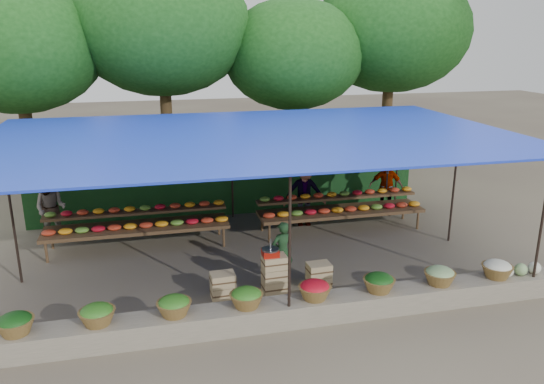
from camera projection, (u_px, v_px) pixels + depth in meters
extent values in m
plane|color=brown|center=(255.00, 259.00, 11.77)|extent=(60.00, 60.00, 0.00)
cube|color=#6B6655|center=(287.00, 312.00, 9.15)|extent=(10.60, 0.55, 0.40)
cylinder|color=black|center=(290.00, 251.00, 8.66)|extent=(0.05, 0.05, 2.80)
cylinder|color=black|center=(541.00, 227.00, 9.74)|extent=(0.05, 0.05, 2.80)
cylinder|color=black|center=(12.00, 217.00, 10.29)|extent=(0.05, 0.05, 2.80)
cylinder|color=black|center=(454.00, 185.00, 12.44)|extent=(0.05, 0.05, 2.80)
cylinder|color=black|center=(39.00, 179.00, 12.99)|extent=(0.05, 0.05, 2.80)
cylinder|color=black|center=(232.00, 167.00, 14.06)|extent=(0.05, 0.05, 2.80)
cylinder|color=black|center=(398.00, 158.00, 15.14)|extent=(0.05, 0.05, 2.80)
cube|color=#1A35CA|center=(253.00, 135.00, 10.96)|extent=(10.80, 6.60, 0.04)
cube|color=#1A35CA|center=(276.00, 166.00, 9.15)|extent=(10.80, 2.19, 0.26)
cube|color=#1A35CA|center=(237.00, 128.00, 12.87)|extent=(10.80, 2.19, 0.26)
cylinder|color=#939398|center=(242.00, 157.00, 12.49)|extent=(9.60, 0.01, 0.01)
ellipsoid|color=yellow|center=(39.00, 180.00, 11.56)|extent=(0.23, 0.17, 0.30)
ellipsoid|color=yellow|center=(66.00, 179.00, 11.69)|extent=(0.23, 0.17, 0.30)
ellipsoid|color=yellow|center=(93.00, 177.00, 11.82)|extent=(0.23, 0.17, 0.30)
ellipsoid|color=yellow|center=(119.00, 176.00, 11.94)|extent=(0.23, 0.17, 0.30)
ellipsoid|color=yellow|center=(145.00, 174.00, 12.07)|extent=(0.23, 0.17, 0.30)
ellipsoid|color=yellow|center=(170.00, 173.00, 12.19)|extent=(0.23, 0.17, 0.30)
ellipsoid|color=yellow|center=(194.00, 171.00, 12.32)|extent=(0.23, 0.17, 0.30)
ellipsoid|color=yellow|center=(218.00, 170.00, 12.44)|extent=(0.23, 0.17, 0.30)
ellipsoid|color=yellow|center=(242.00, 168.00, 12.57)|extent=(0.23, 0.17, 0.30)
ellipsoid|color=yellow|center=(265.00, 167.00, 12.70)|extent=(0.23, 0.17, 0.30)
ellipsoid|color=yellow|center=(288.00, 166.00, 12.82)|extent=(0.23, 0.17, 0.30)
ellipsoid|color=yellow|center=(310.00, 165.00, 12.95)|extent=(0.23, 0.17, 0.30)
ellipsoid|color=yellow|center=(332.00, 163.00, 13.07)|extent=(0.23, 0.17, 0.30)
ellipsoid|color=yellow|center=(353.00, 162.00, 13.20)|extent=(0.23, 0.17, 0.30)
ellipsoid|color=yellow|center=(374.00, 161.00, 13.32)|extent=(0.23, 0.17, 0.30)
ellipsoid|color=yellow|center=(394.00, 160.00, 13.45)|extent=(0.23, 0.17, 0.30)
ellipsoid|color=yellow|center=(415.00, 158.00, 13.57)|extent=(0.23, 0.17, 0.30)
ellipsoid|color=#154813|center=(14.00, 321.00, 8.07)|extent=(0.52, 0.52, 0.23)
ellipsoid|color=#33761F|center=(97.00, 312.00, 8.34)|extent=(0.52, 0.52, 0.23)
ellipsoid|color=#33761F|center=(174.00, 303.00, 8.60)|extent=(0.52, 0.52, 0.23)
ellipsoid|color=#33761F|center=(246.00, 295.00, 8.87)|extent=(0.52, 0.52, 0.23)
ellipsoid|color=red|center=(315.00, 287.00, 9.14)|extent=(0.52, 0.52, 0.23)
ellipsoid|color=#154813|center=(379.00, 280.00, 9.41)|extent=(0.52, 0.52, 0.23)
ellipsoid|color=#83AB6B|center=(440.00, 273.00, 9.68)|extent=(0.52, 0.52, 0.23)
ellipsoid|color=beige|center=(497.00, 267.00, 9.94)|extent=(0.52, 0.52, 0.23)
cube|color=#1A4A1B|center=(231.00, 171.00, 14.34)|extent=(10.60, 0.06, 2.50)
cylinder|color=#382714|center=(28.00, 135.00, 15.37)|extent=(0.36, 0.36, 3.97)
ellipsoid|color=#10380F|center=(16.00, 46.00, 14.65)|extent=(4.77, 4.77, 3.69)
cylinder|color=#382714|center=(167.00, 119.00, 16.56)|extent=(0.36, 0.36, 4.48)
ellipsoid|color=#10380F|center=(161.00, 25.00, 15.75)|extent=(5.39, 5.39, 4.17)
cylinder|color=#382714|center=(292.00, 128.00, 17.28)|extent=(0.36, 0.36, 3.71)
ellipsoid|color=#10380F|center=(293.00, 54.00, 16.61)|extent=(4.47, 4.47, 3.45)
cylinder|color=#382714|center=(387.00, 113.00, 18.35)|extent=(0.36, 0.36, 4.35)
ellipsoid|color=#10380F|center=(392.00, 31.00, 17.56)|extent=(5.24, 5.24, 4.05)
cube|color=#472D1C|center=(137.00, 228.00, 12.28)|extent=(4.20, 0.95, 0.08)
cube|color=#472D1C|center=(137.00, 212.00, 12.47)|extent=(4.20, 0.35, 0.06)
cylinder|color=#472D1C|center=(46.00, 252.00, 11.54)|extent=(0.06, 0.06, 0.50)
cylinder|color=#472D1C|center=(224.00, 237.00, 12.41)|extent=(0.06, 0.06, 0.50)
cylinder|color=#472D1C|center=(52.00, 239.00, 12.29)|extent=(0.06, 0.06, 0.50)
cylinder|color=#472D1C|center=(219.00, 225.00, 13.16)|extent=(0.06, 0.06, 0.50)
ellipsoid|color=red|center=(49.00, 233.00, 11.68)|extent=(0.31, 0.26, 0.13)
ellipsoid|color=#5B922D|center=(50.00, 215.00, 12.02)|extent=(0.26, 0.22, 0.12)
ellipsoid|color=orange|center=(65.00, 231.00, 11.76)|extent=(0.31, 0.26, 0.13)
ellipsoid|color=red|center=(67.00, 213.00, 12.10)|extent=(0.26, 0.22, 0.12)
ellipsoid|color=#5B922D|center=(82.00, 230.00, 11.84)|extent=(0.31, 0.26, 0.13)
ellipsoid|color=red|center=(83.00, 212.00, 12.18)|extent=(0.26, 0.22, 0.12)
ellipsoid|color=red|center=(98.00, 229.00, 11.92)|extent=(0.31, 0.26, 0.13)
ellipsoid|color=orange|center=(99.00, 211.00, 12.26)|extent=(0.26, 0.22, 0.12)
ellipsoid|color=red|center=(114.00, 227.00, 12.00)|extent=(0.31, 0.26, 0.13)
ellipsoid|color=red|center=(114.00, 210.00, 12.34)|extent=(0.26, 0.22, 0.12)
ellipsoid|color=orange|center=(130.00, 226.00, 12.07)|extent=(0.31, 0.26, 0.13)
ellipsoid|color=orange|center=(130.00, 209.00, 12.42)|extent=(0.26, 0.22, 0.12)
ellipsoid|color=red|center=(146.00, 225.00, 12.15)|extent=(0.31, 0.26, 0.13)
ellipsoid|color=#5B922D|center=(145.00, 208.00, 12.49)|extent=(0.26, 0.22, 0.12)
ellipsoid|color=orange|center=(162.00, 224.00, 12.23)|extent=(0.31, 0.26, 0.13)
ellipsoid|color=red|center=(160.00, 207.00, 12.57)|extent=(0.26, 0.22, 0.12)
ellipsoid|color=#5B922D|center=(177.00, 223.00, 12.31)|extent=(0.31, 0.26, 0.13)
ellipsoid|color=red|center=(175.00, 206.00, 12.65)|extent=(0.26, 0.22, 0.12)
ellipsoid|color=red|center=(192.00, 221.00, 12.39)|extent=(0.31, 0.26, 0.13)
ellipsoid|color=orange|center=(190.00, 205.00, 12.73)|extent=(0.26, 0.22, 0.12)
ellipsoid|color=red|center=(207.00, 220.00, 12.46)|extent=(0.31, 0.26, 0.13)
ellipsoid|color=red|center=(204.00, 203.00, 12.81)|extent=(0.26, 0.22, 0.12)
ellipsoid|color=orange|center=(222.00, 219.00, 12.54)|extent=(0.31, 0.26, 0.13)
ellipsoid|color=orange|center=(219.00, 202.00, 12.88)|extent=(0.26, 0.22, 0.12)
cube|color=#472D1C|center=(341.00, 211.00, 13.39)|extent=(4.20, 0.95, 0.08)
cube|color=#472D1C|center=(337.00, 197.00, 13.59)|extent=(4.20, 0.35, 0.06)
cylinder|color=#472D1C|center=(269.00, 233.00, 12.66)|extent=(0.06, 0.06, 0.50)
cylinder|color=#472D1C|center=(418.00, 220.00, 13.53)|extent=(0.06, 0.06, 0.50)
cylinder|color=#472D1C|center=(262.00, 221.00, 13.40)|extent=(0.06, 0.06, 0.50)
cylinder|color=#472D1C|center=(403.00, 210.00, 14.27)|extent=(0.06, 0.06, 0.50)
ellipsoid|color=red|center=(269.00, 215.00, 12.80)|extent=(0.31, 0.26, 0.13)
ellipsoid|color=#5B922D|center=(265.00, 199.00, 13.14)|extent=(0.26, 0.22, 0.12)
ellipsoid|color=orange|center=(283.00, 214.00, 12.88)|extent=(0.31, 0.26, 0.13)
ellipsoid|color=red|center=(278.00, 198.00, 13.22)|extent=(0.26, 0.22, 0.12)
ellipsoid|color=#5B922D|center=(297.00, 213.00, 12.96)|extent=(0.31, 0.26, 0.13)
ellipsoid|color=red|center=(292.00, 197.00, 13.30)|extent=(0.26, 0.22, 0.12)
ellipsoid|color=red|center=(310.00, 212.00, 13.03)|extent=(0.31, 0.26, 0.13)
ellipsoid|color=orange|center=(305.00, 196.00, 13.38)|extent=(0.26, 0.22, 0.12)
ellipsoid|color=red|center=(324.00, 211.00, 13.11)|extent=(0.31, 0.26, 0.13)
ellipsoid|color=red|center=(318.00, 195.00, 13.45)|extent=(0.26, 0.22, 0.12)
ellipsoid|color=orange|center=(337.00, 210.00, 13.19)|extent=(0.31, 0.26, 0.13)
ellipsoid|color=orange|center=(332.00, 194.00, 13.53)|extent=(0.26, 0.22, 0.12)
ellipsoid|color=red|center=(350.00, 209.00, 13.27)|extent=(0.31, 0.26, 0.13)
ellipsoid|color=#5B922D|center=(344.00, 193.00, 13.61)|extent=(0.26, 0.22, 0.12)
ellipsoid|color=orange|center=(363.00, 208.00, 13.35)|extent=(0.31, 0.26, 0.13)
ellipsoid|color=red|center=(357.00, 192.00, 13.69)|extent=(0.26, 0.22, 0.12)
ellipsoid|color=#5B922D|center=(376.00, 207.00, 13.43)|extent=(0.31, 0.26, 0.13)
ellipsoid|color=red|center=(370.00, 192.00, 13.77)|extent=(0.26, 0.22, 0.12)
ellipsoid|color=red|center=(389.00, 206.00, 13.50)|extent=(0.31, 0.26, 0.13)
ellipsoid|color=orange|center=(382.00, 191.00, 13.84)|extent=(0.26, 0.22, 0.12)
ellipsoid|color=red|center=(402.00, 205.00, 13.58)|extent=(0.31, 0.26, 0.13)
ellipsoid|color=red|center=(395.00, 190.00, 13.92)|extent=(0.26, 0.22, 0.12)
ellipsoid|color=orange|center=(414.00, 204.00, 13.66)|extent=(0.31, 0.26, 0.13)
ellipsoid|color=orange|center=(407.00, 189.00, 14.00)|extent=(0.26, 0.22, 0.12)
cube|color=tan|center=(223.00, 292.00, 10.02)|extent=(0.46, 0.36, 0.25)
cube|color=tan|center=(223.00, 280.00, 9.95)|extent=(0.46, 0.36, 0.25)
cube|color=tan|center=(274.00, 286.00, 10.25)|extent=(0.46, 0.36, 0.25)
cube|color=tan|center=(274.00, 274.00, 10.17)|extent=(0.46, 0.36, 0.25)
cube|color=tan|center=(274.00, 262.00, 10.10)|extent=(0.46, 0.36, 0.25)
cube|color=tan|center=(319.00, 281.00, 10.45)|extent=(0.46, 0.36, 0.25)
cube|color=tan|center=(319.00, 269.00, 10.37)|extent=(0.46, 0.36, 0.25)
cube|color=#B61A0E|center=(270.00, 253.00, 10.02)|extent=(0.31, 0.27, 0.12)
cylinder|color=#939398|center=(270.00, 249.00, 10.00)|extent=(0.33, 0.33, 0.03)
cylinder|color=#939398|center=(270.00, 245.00, 9.97)|extent=(0.03, 0.03, 0.23)
imported|color=#1B3C1E|center=(282.00, 252.00, 10.59)|extent=(0.51, 0.39, 1.26)
imported|color=slate|center=(51.00, 208.00, 12.73)|extent=(0.90, 0.79, 1.57)
imported|color=slate|center=(305.00, 193.00, 13.63)|extent=(1.17, 0.73, 1.74)
imported|color=slate|center=(386.00, 187.00, 14.53)|extent=(0.98, 0.72, 1.55)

